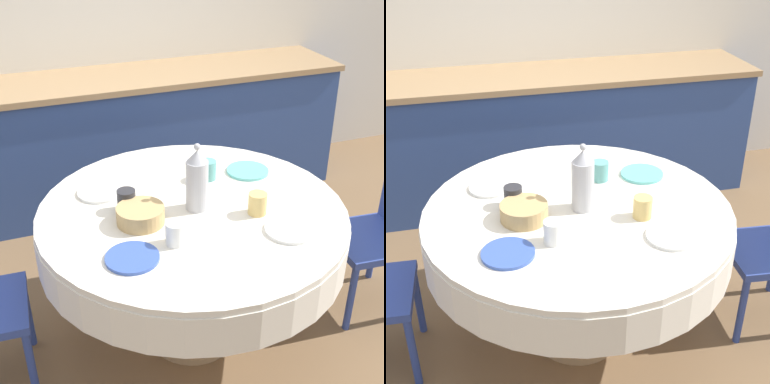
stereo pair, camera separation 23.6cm
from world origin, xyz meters
The scene contains 15 objects.
ground_plane centered at (0.00, 0.00, 0.00)m, with size 12.00×12.00×0.00m, color brown.
wall_back centered at (0.00, 1.86, 1.30)m, with size 7.00×0.05×2.60m.
kitchen_counter centered at (0.00, 1.53, 0.47)m, with size 3.24×0.64×0.93m.
dining_table centered at (0.00, 0.00, 0.64)m, with size 1.40×1.40×0.76m.
chair_left centered at (1.03, -0.09, 0.48)m, with size 0.43×0.43×0.87m.
plate_near_left centered at (-0.35, -0.29, 0.77)m, with size 0.21×0.21×0.01m, color #3856AD.
cup_near_left centered at (-0.16, -0.24, 0.81)m, with size 0.08×0.08×0.10m, color white.
plate_near_right centered at (0.32, -0.33, 0.77)m, with size 0.21×0.21×0.01m, color white.
cup_near_right centered at (0.25, -0.14, 0.81)m, with size 0.08×0.08×0.10m, color #DBB766.
plate_far_left centered at (-0.36, 0.28, 0.77)m, with size 0.21×0.21×0.01m, color white.
cup_far_left centered at (-0.28, 0.08, 0.81)m, with size 0.08×0.08×0.10m, color #28282D.
plate_far_right centered at (0.39, 0.23, 0.77)m, with size 0.21×0.21×0.01m, color #60BCB7.
cup_far_right centered at (0.17, 0.24, 0.81)m, with size 0.08×0.08×0.10m, color #5BA39E.
coffee_carafe centered at (0.02, -0.01, 0.90)m, with size 0.10×0.10×0.32m.
bread_basket centered at (-0.25, -0.04, 0.80)m, with size 0.21×0.21×0.07m, color tan.
Camera 1 is at (-0.72, -1.93, 1.98)m, focal length 50.00 mm.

